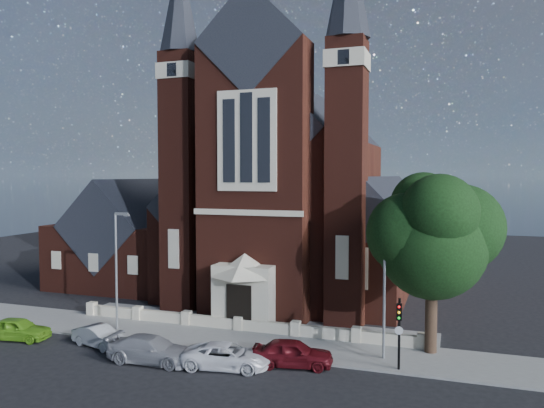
# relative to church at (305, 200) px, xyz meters

# --- Properties ---
(ground) EXTENTS (120.00, 120.00, 0.00)m
(ground) POSITION_rel_church_xyz_m (0.00, -7.94, -8.19)
(ground) COLOR black
(ground) RESTS_ON ground
(pavement_strip) EXTENTS (60.00, 5.00, 0.12)m
(pavement_strip) POSITION_rel_church_xyz_m (0.00, -18.44, -8.19)
(pavement_strip) COLOR slate
(pavement_strip) RESTS_ON ground
(forecourt_paving) EXTENTS (26.00, 3.00, 0.14)m
(forecourt_paving) POSITION_rel_church_xyz_m (0.00, -14.44, -8.19)
(forecourt_paving) COLOR slate
(forecourt_paving) RESTS_ON ground
(forecourt_wall) EXTENTS (24.00, 0.40, 0.90)m
(forecourt_wall) POSITION_rel_church_xyz_m (0.00, -16.44, -8.19)
(forecourt_wall) COLOR beige
(forecourt_wall) RESTS_ON ground
(church) EXTENTS (20.01, 34.90, 29.20)m
(church) POSITION_rel_church_xyz_m (0.00, 0.00, 0.00)
(church) COLOR #471B13
(church) RESTS_ON ground
(parish_hall) EXTENTS (12.00, 12.20, 10.24)m
(parish_hall) POSITION_rel_church_xyz_m (-16.00, -4.94, -4.17)
(parish_hall) COLOR #471B13
(parish_hall) RESTS_ON ground
(street_tree) EXTENTS (6.40, 6.60, 10.70)m
(street_tree) POSITION_rel_church_xyz_m (12.60, -17.23, -1.23)
(street_tree) COLOR black
(street_tree) RESTS_ON ground
(street_lamp_left) EXTENTS (1.16, 0.22, 8.09)m
(street_lamp_left) POSITION_rel_church_xyz_m (-7.91, -18.94, -3.59)
(street_lamp_left) COLOR gray
(street_lamp_left) RESTS_ON ground
(street_lamp_right) EXTENTS (1.16, 0.22, 8.09)m
(street_lamp_right) POSITION_rel_church_xyz_m (10.09, -18.94, -3.59)
(street_lamp_right) COLOR gray
(street_lamp_right) RESTS_ON ground
(traffic_signal) EXTENTS (0.28, 0.42, 4.00)m
(traffic_signal) POSITION_rel_church_xyz_m (11.00, -20.52, -5.60)
(traffic_signal) COLOR black
(traffic_signal) RESTS_ON ground
(car_lime_van) EXTENTS (4.46, 2.37, 1.44)m
(car_lime_van) POSITION_rel_church_xyz_m (-12.78, -22.85, -7.46)
(car_lime_van) COLOR #67AB22
(car_lime_van) RESTS_ON ground
(car_silver_a) EXTENTS (4.10, 2.34, 1.28)m
(car_silver_a) POSITION_rel_church_xyz_m (-6.92, -22.26, -7.55)
(car_silver_a) COLOR #96999D
(car_silver_a) RESTS_ON ground
(car_silver_b) EXTENTS (5.19, 2.28, 1.48)m
(car_silver_b) POSITION_rel_church_xyz_m (-2.41, -23.61, -7.44)
(car_silver_b) COLOR #919298
(car_silver_b) RESTS_ON ground
(car_white_suv) EXTENTS (5.17, 3.00, 1.35)m
(car_white_suv) POSITION_rel_church_xyz_m (2.01, -23.02, -7.51)
(car_white_suv) COLOR white
(car_white_suv) RESTS_ON ground
(car_dark_red) EXTENTS (4.74, 2.60, 1.53)m
(car_dark_red) POSITION_rel_church_xyz_m (5.35, -21.60, -7.42)
(car_dark_red) COLOR #540E14
(car_dark_red) RESTS_ON ground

